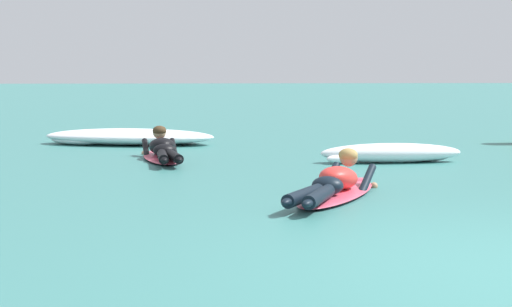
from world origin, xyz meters
TOP-DOWN VIEW (x-y plane):
  - ground_plane at (0.00, 10.00)m, footprint 120.00×120.00m
  - surfer_near at (-0.92, 3.18)m, footprint 1.51×2.48m
  - surfer_far at (-2.92, 7.00)m, footprint 0.83×2.51m
  - whitewater_mid_right at (0.48, 6.42)m, footprint 2.14×0.62m
  - whitewater_back at (-3.63, 9.62)m, footprint 3.33×1.78m

SIDE VIEW (x-z plane):
  - ground_plane at x=0.00m, z-range 0.00..0.00m
  - whitewater_mid_right at x=0.48m, z-range -0.01..0.28m
  - whitewater_back at x=-3.63m, z-range -0.01..0.28m
  - surfer_near at x=-0.92m, z-range -0.14..0.41m
  - surfer_far at x=-2.92m, z-range -0.13..0.40m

